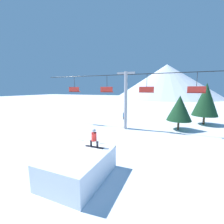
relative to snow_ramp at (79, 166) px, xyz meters
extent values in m
plane|color=white|center=(-0.40, 0.92, -0.77)|extent=(220.00, 220.00, 0.00)
cone|color=silver|center=(-0.40, 90.00, 9.07)|extent=(60.96, 60.96, 19.68)
cube|color=white|center=(0.00, 0.00, 0.00)|extent=(3.12, 4.26, 1.54)
cube|color=silver|center=(0.00, 2.08, 0.74)|extent=(3.12, 0.10, 0.06)
cube|color=black|center=(0.34, 1.28, 0.78)|extent=(1.36, 0.26, 0.03)
cylinder|color=black|center=(0.10, 1.28, 1.01)|extent=(0.15, 0.15, 0.41)
cylinder|color=black|center=(0.58, 1.28, 1.01)|extent=(0.15, 0.15, 0.41)
cylinder|color=red|center=(0.34, 1.28, 1.50)|extent=(0.34, 0.34, 0.57)
sphere|color=#B2B2B7|center=(0.34, 1.28, 1.91)|extent=(0.26, 0.26, 0.26)
cylinder|color=#9E9EA3|center=(-0.92, 11.94, 3.03)|extent=(0.42, 0.42, 7.59)
cube|color=#9E9EA3|center=(-0.92, 11.94, 6.62)|extent=(2.40, 0.24, 0.24)
cylinder|color=black|center=(-0.92, 11.94, 6.42)|extent=(25.43, 0.08, 0.08)
cylinder|color=#28282D|center=(-9.02, 11.94, 5.30)|extent=(0.06, 0.06, 2.24)
cube|color=red|center=(-9.02, 11.94, 4.18)|extent=(1.80, 0.44, 0.08)
cube|color=red|center=(-9.02, 11.76, 4.53)|extent=(1.80, 0.08, 0.70)
cylinder|color=#28282D|center=(-3.62, 11.94, 5.30)|extent=(0.06, 0.06, 2.24)
cube|color=red|center=(-3.62, 11.94, 4.18)|extent=(1.80, 0.44, 0.08)
cube|color=red|center=(-3.62, 11.76, 4.53)|extent=(1.80, 0.08, 0.70)
cylinder|color=#28282D|center=(1.78, 11.94, 5.30)|extent=(0.06, 0.06, 2.24)
cube|color=red|center=(1.78, 11.94, 4.18)|extent=(1.80, 0.44, 0.08)
cube|color=red|center=(1.78, 11.76, 4.53)|extent=(1.80, 0.08, 0.70)
cylinder|color=#28282D|center=(7.19, 11.94, 5.30)|extent=(0.06, 0.06, 2.24)
cube|color=red|center=(7.19, 11.94, 4.18)|extent=(1.80, 0.44, 0.08)
cube|color=red|center=(7.19, 11.76, 4.53)|extent=(1.80, 0.08, 0.70)
cylinder|color=#4C3823|center=(5.70, 14.30, -0.15)|extent=(0.27, 0.27, 1.24)
cone|color=#14381E|center=(5.70, 14.30, 2.12)|extent=(3.15, 3.15, 3.30)
cylinder|color=#4C3823|center=(9.33, 18.99, -0.09)|extent=(0.31, 0.31, 1.36)
cone|color=#14381E|center=(9.33, 18.99, 3.04)|extent=(3.57, 3.57, 4.89)
cylinder|color=black|center=(-3.16, 17.91, -0.55)|extent=(0.17, 0.17, 0.45)
cylinder|color=#1E5693|center=(-3.16, 17.91, -0.02)|extent=(0.24, 0.24, 0.60)
sphere|color=#232328|center=(-3.16, 17.91, 0.37)|extent=(0.18, 0.18, 0.18)
camera|label=1|loc=(5.11, -6.98, 4.61)|focal=24.00mm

